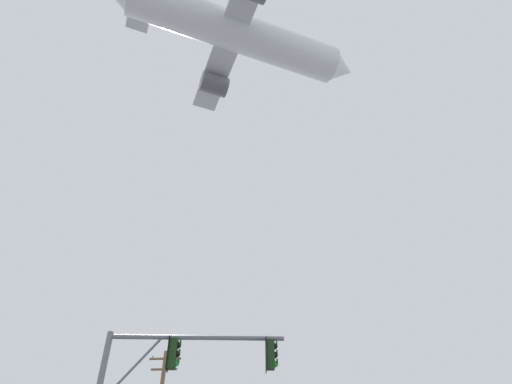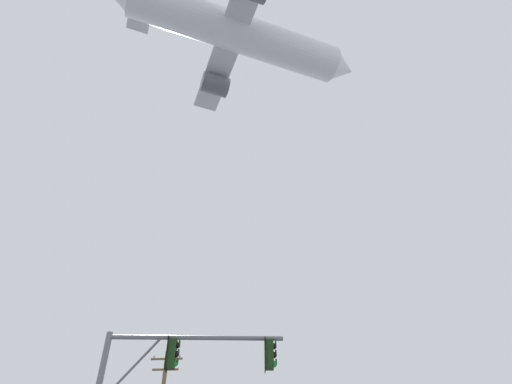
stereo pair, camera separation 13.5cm
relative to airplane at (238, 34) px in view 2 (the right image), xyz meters
name	(u,v)px [view 2 (the right image)]	position (x,y,z in m)	size (l,w,h in m)	color
airplane	(238,34)	(0.00, 0.00, 0.00)	(27.38, 21.14, 7.80)	white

